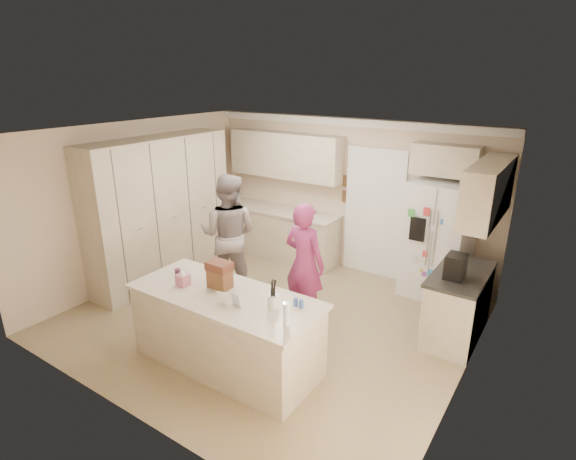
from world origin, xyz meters
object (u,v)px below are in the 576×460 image
Objects in this scene: teen_boy at (229,234)px; island_base at (226,331)px; utensil_crock at (274,302)px; dollhouse_body at (220,279)px; coffee_maker at (456,266)px; tissue_box at (183,280)px; refrigerator at (438,241)px; teen_girl at (304,263)px.

island_base is at bearing 106.86° from teen_boy.
teen_boy is (-1.87, 1.44, -0.05)m from utensil_crock.
dollhouse_body reaches higher than island_base.
teen_boy is at bearing 127.66° from dollhouse_body.
coffee_maker is at bearing 42.83° from island_base.
refrigerator is at bearing 57.46° from tissue_box.
teen_girl is at bearing 108.19° from utensil_crock.
teen_boy reaches higher than tissue_box.
refrigerator is at bearing -122.76° from teen_girl.
refrigerator reaches higher than island_base.
island_base is at bearing -175.60° from utensil_crock.
coffee_maker is at bearing -58.82° from refrigerator.
tissue_box is at bearing -153.43° from dollhouse_body.
teen_boy is (-2.73, -1.63, 0.05)m from refrigerator.
teen_boy is 1.44m from teen_girl.
teen_girl reaches higher than utensil_crock.
island_base is at bearing 85.15° from teen_girl.
tissue_box is (-2.60, -2.00, -0.07)m from coffee_maker.
coffee_maker is at bearing 164.59° from teen_boy.
dollhouse_body reaches higher than tissue_box.
dollhouse_body is at bearing 26.57° from tissue_box.
dollhouse_body is (-1.65, -3.02, 0.14)m from refrigerator.
teen_boy reaches higher than coffee_maker.
refrigerator is 0.82× the size of island_base.
tissue_box is (-1.20, -0.15, -0.00)m from utensil_crock.
coffee_maker reaches higher than island_base.
coffee_maker reaches higher than tissue_box.
coffee_maker is 0.14× the size of island_base.
teen_boy is (-3.27, -0.41, -0.12)m from coffee_maker.
dollhouse_body is 1.34m from teen_girl.
refrigerator is 2.16m from teen_girl.
utensil_crock is at bearing -127.12° from coffee_maker.
coffee_maker is 2.87m from island_base.
island_base is 2.00m from teen_boy.
island_base is 8.46× the size of dollhouse_body.
tissue_box is at bearing -115.55° from refrigerator.
refrigerator reaches higher than utensil_crock.
tissue_box is at bearing 66.67° from teen_girl.
dollhouse_body is (-2.20, -1.80, -0.03)m from coffee_maker.
teen_girl is (0.36, 1.28, -0.18)m from dollhouse_body.
teen_boy is at bearing -142.21° from refrigerator.
coffee_maker is 1.15× the size of dollhouse_body.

